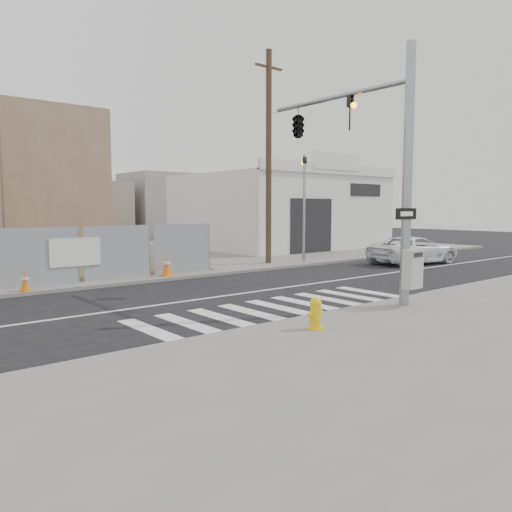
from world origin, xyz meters
TOP-DOWN VIEW (x-y plane):
  - ground at (0.00, 0.00)m, footprint 100.00×100.00m
  - sidewalk_far at (0.00, 14.00)m, footprint 50.00×20.00m
  - signal_pole at (2.49, -2.05)m, footprint 0.96×5.87m
  - far_signal_pole at (8.00, 4.60)m, footprint 0.16×0.20m
  - concrete_wall_right at (-0.50, 14.08)m, footprint 5.50×1.30m
  - auto_shop at (14.00, 12.97)m, footprint 12.00×10.20m
  - utility_pole_right at (6.50, 5.50)m, footprint 1.60×0.28m
  - fire_hydrant at (-1.36, -5.15)m, footprint 0.43×0.38m
  - suv at (12.59, 1.47)m, footprint 5.13×2.86m
  - traffic_cone_c at (-4.90, 4.22)m, footprint 0.43×0.43m
  - traffic_cone_d at (0.36, 4.48)m, footprint 0.43×0.43m

SIDE VIEW (x-z plane):
  - ground at x=0.00m, z-range 0.00..0.00m
  - sidewalk_far at x=0.00m, z-range 0.00..0.12m
  - traffic_cone_c at x=-4.90m, z-range 0.11..0.75m
  - fire_hydrant at x=-1.36m, z-range 0.12..0.82m
  - traffic_cone_d at x=0.36m, z-range 0.11..0.91m
  - suv at x=12.59m, z-range 0.00..1.36m
  - auto_shop at x=14.00m, z-range -0.44..5.51m
  - concrete_wall_right at x=-0.50m, z-range -0.62..7.38m
  - far_signal_pole at x=8.00m, z-range 0.68..6.28m
  - signal_pole at x=2.49m, z-range 1.28..8.28m
  - utility_pole_right at x=6.50m, z-range 0.20..10.20m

